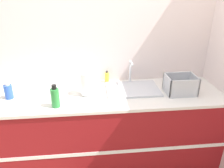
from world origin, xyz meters
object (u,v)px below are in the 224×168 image
at_px(dish_rack, 180,86).
at_px(soap_dispenser, 107,77).
at_px(sink, 132,88).
at_px(bottle_blue, 8,91).
at_px(bottle_green, 55,97).
at_px(paper_towel_roll, 87,84).

relative_size(dish_rack, soap_dispenser, 2.15).
bearing_deg(sink, dish_rack, -14.74).
xyz_separation_m(sink, bottle_blue, (-1.24, -0.07, 0.06)).
xyz_separation_m(bottle_green, soap_dispenser, (0.51, 0.50, -0.03)).
distance_m(bottle_blue, soap_dispenser, 1.03).
relative_size(sink, bottle_blue, 3.20).
xyz_separation_m(sink, dish_rack, (0.47, -0.12, 0.06)).
xyz_separation_m(dish_rack, bottle_green, (-1.23, -0.16, 0.02)).
bearing_deg(bottle_blue, paper_towel_roll, -0.33).
height_order(dish_rack, bottle_blue, dish_rack).
distance_m(sink, dish_rack, 0.49).
distance_m(paper_towel_roll, bottle_green, 0.35).
xyz_separation_m(bottle_blue, bottle_green, (0.48, -0.21, 0.02)).
bearing_deg(sink, soap_dispenser, 139.43).
xyz_separation_m(paper_towel_roll, bottle_green, (-0.28, -0.21, -0.03)).
bearing_deg(soap_dispenser, bottle_green, -135.50).
bearing_deg(bottle_blue, dish_rack, -1.84).
height_order(sink, bottle_green, sink).
xyz_separation_m(sink, soap_dispenser, (-0.26, 0.22, 0.04)).
bearing_deg(bottle_green, soap_dispenser, 44.50).
bearing_deg(soap_dispenser, sink, -40.57).
bearing_deg(paper_towel_roll, bottle_green, -143.71).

